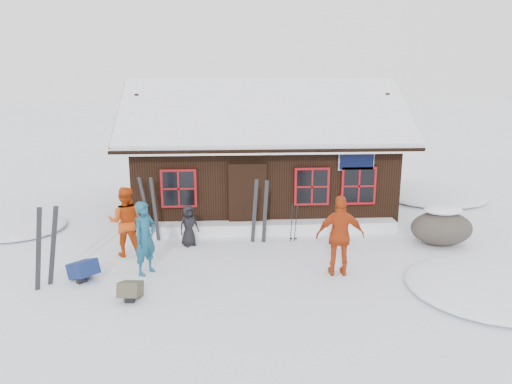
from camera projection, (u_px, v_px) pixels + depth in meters
ground at (216, 263)px, 12.51m from camera, size 120.00×120.00×0.00m
mountain_hut at (262, 163)px, 17.03m from camera, size 8.90×6.09×4.42m
snow_drift at (268, 227)px, 14.73m from camera, size 7.60×0.60×0.35m
snow_mounds at (275, 237)px, 14.41m from camera, size 20.60×13.20×0.48m
skier_teal at (145, 238)px, 11.68m from camera, size 0.72×0.77×1.77m
skier_orange_left at (126, 221)px, 12.83m from camera, size 0.90×0.71×1.83m
skier_orange_right at (340, 236)px, 11.59m from camera, size 1.16×0.54×1.93m
skier_crouched at (189, 226)px, 13.60m from camera, size 0.66×0.59×1.14m
boulder at (442, 227)px, 13.72m from camera, size 1.68×1.26×0.98m
ski_pair_left at (46, 248)px, 11.01m from camera, size 0.58×0.41×1.88m
ski_pair_mid at (150, 209)px, 14.09m from camera, size 0.61×0.34×1.84m
ski_pair_right at (260, 212)px, 13.77m from camera, size 0.50×0.22×1.85m
ski_poles at (294, 223)px, 13.93m from camera, size 0.21×0.10×1.15m
backpack_blue at (83, 272)px, 11.50m from camera, size 0.81×0.81×0.36m
backpack_olive at (131, 292)px, 10.53m from camera, size 0.48×0.61×0.31m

